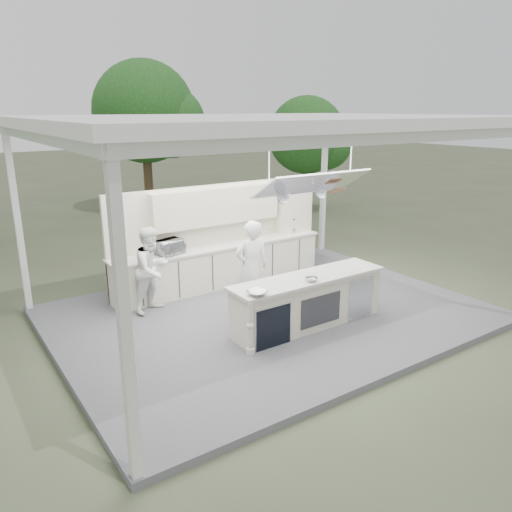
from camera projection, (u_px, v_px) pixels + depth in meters
ground at (270, 317)px, 9.91m from camera, size 90.00×90.00×0.00m
stage_deck at (270, 314)px, 9.89m from camera, size 8.00×6.00×0.12m
tent at (272, 124)px, 8.84m from camera, size 8.20×6.20×3.86m
demo_island at (307, 301)px, 9.11m from camera, size 3.10×0.79×0.95m
back_counter at (221, 265)px, 11.24m from camera, size 5.08×0.72×0.95m
back_wall_unit at (232, 218)px, 11.37m from camera, size 5.05×0.48×2.25m
tree_cluster at (95, 130)px, 16.62m from camera, size 19.55×9.40×5.85m
head_chef at (251, 268)px, 9.54m from camera, size 0.76×0.59×1.86m
sous_chef at (152, 269)px, 9.71m from camera, size 1.02×0.93×1.70m
toaster_oven at (170, 247)px, 10.32m from camera, size 0.64×0.52×0.31m
bowl_large at (257, 293)px, 8.08m from camera, size 0.40×0.40×0.08m
bowl_small at (311, 279)px, 8.74m from camera, size 0.24×0.24×0.07m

